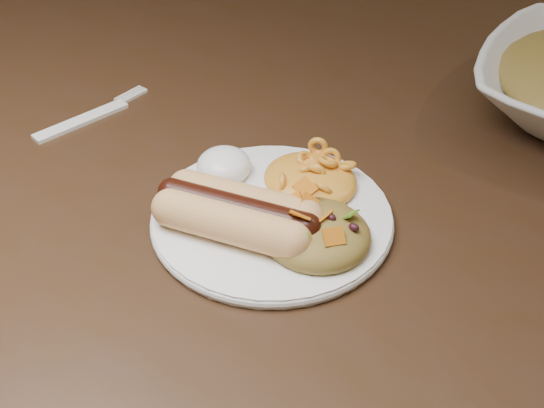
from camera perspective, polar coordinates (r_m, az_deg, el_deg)
The scene contains 7 objects.
table at distance 0.80m, azimuth 0.59°, elevation 0.67°, with size 1.60×0.90×0.75m.
plate at distance 0.62m, azimuth 0.00°, elevation -1.09°, with size 0.20×0.20×0.01m, color white.
hotdog at distance 0.59m, azimuth -2.62°, elevation -0.63°, with size 0.12×0.09×0.03m.
mac_and_cheese at distance 0.64m, azimuth 2.93°, elevation 2.66°, with size 0.08×0.07×0.03m, color yellow.
sour_cream at distance 0.65m, azimuth -3.66°, elevation 3.36°, with size 0.05×0.05×0.03m, color white.
taco_salad at distance 0.58m, azimuth 3.37°, elevation -1.65°, with size 0.09×0.08×0.04m.
fork at distance 0.77m, azimuth -14.18°, elevation 6.09°, with size 0.02×0.16×0.00m, color silver.
Camera 1 is at (0.40, -0.49, 1.15)m, focal length 50.00 mm.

